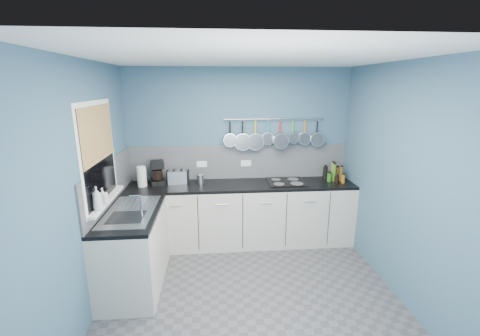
{
  "coord_description": "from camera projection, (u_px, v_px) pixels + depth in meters",
  "views": [
    {
      "loc": [
        -0.37,
        -3.06,
        2.25
      ],
      "look_at": [
        -0.05,
        0.75,
        1.25
      ],
      "focal_mm": 23.78,
      "sensor_mm": 36.0,
      "label": 1
    }
  ],
  "objects": [
    {
      "name": "worktop_back",
      "position": [
        241.0,
        185.0,
        4.49
      ],
      "size": [
        3.2,
        0.6,
        0.04
      ],
      "primitive_type": "cube",
      "color": "black",
      "rests_on": "cabinet_run_back"
    },
    {
      "name": "bamboo_blind",
      "position": [
        97.0,
        133.0,
        3.26
      ],
      "size": [
        0.01,
        0.9,
        0.55
      ],
      "primitive_type": "cube",
      "color": "tan",
      "rests_on": "wall_left"
    },
    {
      "name": "cabinet_run_back",
      "position": [
        241.0,
        215.0,
        4.6
      ],
      "size": [
        3.2,
        0.6,
        0.86
      ],
      "primitive_type": "cube",
      "color": "beige",
      "rests_on": "ground"
    },
    {
      "name": "window_sill",
      "position": [
        106.0,
        200.0,
        3.45
      ],
      "size": [
        0.1,
        0.98,
        0.03
      ],
      "primitive_type": "cube",
      "color": "white",
      "rests_on": "wall_left"
    },
    {
      "name": "wall_right",
      "position": [
        402.0,
        183.0,
        3.37
      ],
      "size": [
        0.02,
        3.0,
        2.5
      ],
      "primitive_type": "cube",
      "color": "#395A72",
      "rests_on": "ground"
    },
    {
      "name": "pan_3",
      "position": [
        268.0,
        132.0,
        4.57
      ],
      "size": [
        0.18,
        0.06,
        0.37
      ],
      "primitive_type": null,
      "color": "silver",
      "rests_on": "pot_rail"
    },
    {
      "name": "pan_0",
      "position": [
        230.0,
        133.0,
        4.53
      ],
      "size": [
        0.2,
        0.08,
        0.39
      ],
      "primitive_type": null,
      "color": "silver",
      "rests_on": "pot_rail"
    },
    {
      "name": "pan_2",
      "position": [
        255.0,
        135.0,
        4.56
      ],
      "size": [
        0.25,
        0.07,
        0.44
      ],
      "primitive_type": null,
      "color": "silver",
      "rests_on": "pot_rail"
    },
    {
      "name": "condiment_0",
      "position": [
        337.0,
        173.0,
        4.69
      ],
      "size": [
        0.07,
        0.07,
        0.18
      ],
      "primitive_type": "cylinder",
      "color": "brown",
      "rests_on": "worktop_back"
    },
    {
      "name": "condiment_6",
      "position": [
        343.0,
        179.0,
        4.5
      ],
      "size": [
        0.05,
        0.05,
        0.12
      ],
      "primitive_type": "cylinder",
      "color": "#8C5914",
      "rests_on": "worktop_back"
    },
    {
      "name": "window_frame",
      "position": [
        99.0,
        154.0,
        3.32
      ],
      "size": [
        0.01,
        1.0,
        1.1
      ],
      "primitive_type": "cube",
      "color": "white",
      "rests_on": "wall_left"
    },
    {
      "name": "floor",
      "position": [
        250.0,
        294.0,
        3.56
      ],
      "size": [
        3.2,
        3.0,
        0.02
      ],
      "primitive_type": "cube",
      "color": "#47474C",
      "rests_on": "ground"
    },
    {
      "name": "condiment_2",
      "position": [
        325.0,
        173.0,
        4.68
      ],
      "size": [
        0.07,
        0.07,
        0.19
      ],
      "primitive_type": "cylinder",
      "color": "black",
      "rests_on": "worktop_back"
    },
    {
      "name": "coffee_maker",
      "position": [
        158.0,
        173.0,
        4.43
      ],
      "size": [
        0.23,
        0.25,
        0.33
      ],
      "primitive_type": null,
      "rotation": [
        0.0,
        0.0,
        0.25
      ],
      "color": "black",
      "rests_on": "worktop_back"
    },
    {
      "name": "mixer_tap",
      "position": [
        141.0,
        206.0,
        3.31
      ],
      "size": [
        0.12,
        0.08,
        0.26
      ],
      "primitive_type": null,
      "color": "silver",
      "rests_on": "worktop_left"
    },
    {
      "name": "soap_bottle_b",
      "position": [
        103.0,
        196.0,
        3.29
      ],
      "size": [
        0.08,
        0.08,
        0.17
      ],
      "primitive_type": "imported",
      "rotation": [
        0.0,
        0.0,
        0.02
      ],
      "color": "white",
      "rests_on": "window_sill"
    },
    {
      "name": "wall_front",
      "position": [
        283.0,
        270.0,
        1.78
      ],
      "size": [
        3.2,
        0.02,
        2.5
      ],
      "primitive_type": "cube",
      "color": "#395A72",
      "rests_on": "ground"
    },
    {
      "name": "wall_back",
      "position": [
        239.0,
        155.0,
        4.69
      ],
      "size": [
        3.2,
        0.02,
        2.5
      ],
      "primitive_type": "cube",
      "color": "#395A72",
      "rests_on": "ground"
    },
    {
      "name": "paper_towel",
      "position": [
        142.0,
        177.0,
        4.34
      ],
      "size": [
        0.15,
        0.15,
        0.28
      ],
      "primitive_type": "cylinder",
      "rotation": [
        0.0,
        0.0,
        -0.29
      ],
      "color": "white",
      "rests_on": "worktop_back"
    },
    {
      "name": "condiment_3",
      "position": [
        341.0,
        174.0,
        4.59
      ],
      "size": [
        0.05,
        0.05,
        0.21
      ],
      "primitive_type": "cylinder",
      "color": "brown",
      "rests_on": "worktop_back"
    },
    {
      "name": "worktop_left",
      "position": [
        131.0,
        213.0,
        3.51
      ],
      "size": [
        0.6,
        1.2,
        0.04
      ],
      "primitive_type": "cube",
      "color": "black",
      "rests_on": "cabinet_run_left"
    },
    {
      "name": "cabinet_run_left",
      "position": [
        134.0,
        250.0,
        3.63
      ],
      "size": [
        0.6,
        1.2,
        0.86
      ],
      "primitive_type": "cube",
      "color": "beige",
      "rests_on": "ground"
    },
    {
      "name": "pan_4",
      "position": [
        280.0,
        134.0,
        4.59
      ],
      "size": [
        0.23,
        0.12,
        0.42
      ],
      "primitive_type": null,
      "color": "silver",
      "rests_on": "pot_rail"
    },
    {
      "name": "soap_bottle_a",
      "position": [
        97.0,
        198.0,
        3.13
      ],
      "size": [
        0.12,
        0.12,
        0.24
      ],
      "primitive_type": "imported",
      "rotation": [
        0.0,
        0.0,
        0.41
      ],
      "color": "white",
      "rests_on": "window_sill"
    },
    {
      "name": "backsplash_back",
      "position": [
        239.0,
        162.0,
        4.69
      ],
      "size": [
        3.2,
        0.02,
        0.5
      ],
      "primitive_type": "cube",
      "color": "slate",
      "rests_on": "wall_back"
    },
    {
      "name": "wall_left",
      "position": [
        88.0,
        191.0,
        3.1
      ],
      "size": [
        0.02,
        3.0,
        2.5
      ],
      "primitive_type": "cube",
      "color": "#395A72",
      "rests_on": "ground"
    },
    {
      "name": "hob",
      "position": [
        286.0,
        182.0,
        4.55
      ],
      "size": [
        0.53,
        0.46,
        0.01
      ],
      "primitive_type": "cube",
      "color": "black",
      "rests_on": "worktop_back"
    },
    {
      "name": "pan_7",
      "position": [
        317.0,
        133.0,
        4.63
      ],
      "size": [
        0.21,
        0.08,
        0.4
      ],
      "primitive_type": null,
      "color": "silver",
      "rests_on": "pot_rail"
    },
    {
      "name": "canister",
      "position": [
        201.0,
        179.0,
        4.47
      ],
      "size": [
        0.1,
        0.1,
        0.13
      ],
      "primitive_type": "cylinder",
      "rotation": [
        0.0,
        0.0,
        -0.12
      ],
      "color": "silver",
      "rests_on": "worktop_back"
    },
    {
      "name": "ceiling",
      "position": [
        252.0,
        56.0,
        2.92
      ],
      "size": [
        3.2,
        3.0,
        0.02
      ],
      "primitive_type": "cube",
      "color": "white",
      "rests_on": "ground"
    },
    {
      "name": "toaster",
      "position": [
        178.0,
        177.0,
        4.5
      ],
      "size": [
        0.3,
        0.2,
        0.18
      ],
      "primitive_type": "cube",
      "rotation": [
        0.0,
        0.0,
        0.13
      ],
      "color": "silver",
      "rests_on": "worktop_back"
    },
    {
      "name": "socket_right",
      "position": [
        246.0,
        163.0,
        4.7
      ],
      "size": [
        0.15,
        0.01,
        0.09
      ],
      "primitive_type": "cube",
      "color": "white",
      "rests_on": "backsplash_back"
    },
    {
      "name": "pan_5",
      "position": [
        293.0,
        131.0,
        4.6
      ],
      "size": [
        0.15,
        0.12,
        0.34
      ],
      "primitive_type": null,
      "color": "silver",
      "rests_on": "pot_rail"
    },
    {
      "name": "condiment_5",
      "position": [
        329.0,
        177.0,
        4.58
      ],
      "size": [
        0.07,
        0.07,
        0.12
      ],
      "primitive_type": "cylinder",
      "color": "#265919",
      "rests_on": "worktop_back"
    },
    {
      "name": "condiment_7",
      "position": [
        336.0,
        180.0,
        4.48
      ],
      "size": [
        0.06,
        0.06,
        0.11
      ],
      "primitive_type": "cylinder",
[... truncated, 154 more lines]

